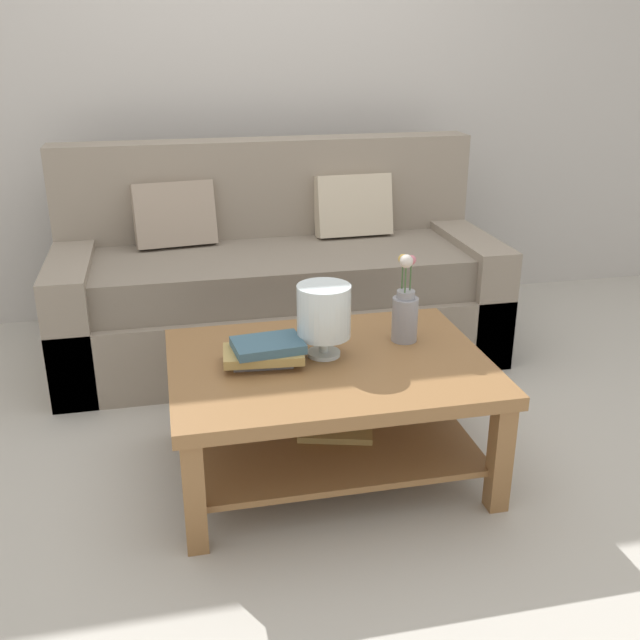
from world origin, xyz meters
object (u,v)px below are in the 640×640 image
object	(u,v)px
couch	(277,283)
coffee_table	(329,390)
glass_hurricane_vase	(324,313)
book_stack_main	(265,352)
flower_pitcher	(405,311)

from	to	relation	value
couch	coffee_table	bearing A→B (deg)	-89.93
coffee_table	glass_hurricane_vase	xyz separation A→B (m)	(-0.01, 0.05, 0.29)
book_stack_main	glass_hurricane_vase	size ratio (longest dim) A/B	1.10
flower_pitcher	book_stack_main	bearing A→B (deg)	-169.93
book_stack_main	couch	bearing A→B (deg)	78.78
coffee_table	flower_pitcher	world-z (taller)	flower_pitcher
book_stack_main	flower_pitcher	bearing A→B (deg)	10.07
glass_hurricane_vase	coffee_table	bearing A→B (deg)	-79.83
glass_hurricane_vase	book_stack_main	bearing A→B (deg)	-172.83
couch	coffee_table	xyz separation A→B (m)	(0.00, -1.19, -0.03)
couch	flower_pitcher	size ratio (longest dim) A/B	6.24
book_stack_main	glass_hurricane_vase	bearing A→B (deg)	7.17
couch	flower_pitcher	bearing A→B (deg)	-72.94
couch	flower_pitcher	xyz separation A→B (m)	(0.33, -1.07, 0.22)
book_stack_main	flower_pitcher	distance (m)	0.57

